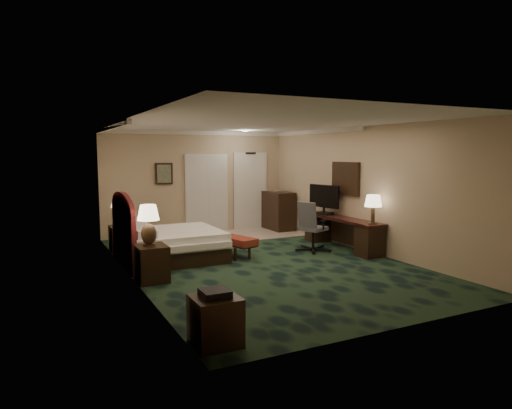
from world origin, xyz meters
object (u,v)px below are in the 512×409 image
lamp_far (119,211)px  tv (324,200)px  bed_bench (232,246)px  desk (342,233)px  nightstand_far (120,238)px  side_table (215,321)px  bed (173,245)px  minibar (278,211)px  desk_chair (313,226)px  lamp_near (149,225)px  nightstand_near (152,263)px

lamp_far → tv: bearing=-16.8°
bed_bench → desk: desk is taller
nightstand_far → bed_bench: nightstand_far is taller
desk → tv: size_ratio=2.66×
side_table → desk: (4.44, 3.58, 0.07)m
bed → minibar: (3.65, 2.18, 0.23)m
tv → desk_chair: (-0.74, -0.67, -0.49)m
nightstand_far → tv: size_ratio=0.61×
nightstand_far → desk_chair: (3.74, -1.96, 0.28)m
lamp_near → nightstand_far: bearing=89.9°
nightstand_far → minibar: bearing=10.6°
nightstand_far → desk: size_ratio=0.23×
nightstand_near → tv: size_ratio=0.68×
nightstand_far → bed_bench: bearing=-37.3°
bed → nightstand_near: bearing=-118.7°
lamp_far → minibar: size_ratio=0.62×
desk → nightstand_near: bearing=-170.3°
bed → desk_chair: size_ratio=1.68×
lamp_near → lamp_far: 2.78m
bed_bench → tv: (2.46, 0.24, 0.83)m
bed_bench → desk_chair: (1.73, -0.43, 0.35)m
desk_chair → minibar: desk_chair is taller
side_table → minibar: bearing=55.5°
desk → tv: tv is taller
nightstand_far → desk_chair: size_ratio=0.49×
side_table → minibar: size_ratio=0.52×
desk → minibar: 2.82m
lamp_far → bed_bench: (2.01, -1.59, -0.67)m
desk → bed: bearing=170.3°
nightstand_near → lamp_far: (-0.02, 2.80, 0.57)m
desk_chair → nightstand_far: bearing=130.3°
minibar → lamp_near: bearing=-141.4°
lamp_near → bed_bench: 2.46m
lamp_near → tv: 4.71m
nightstand_far → minibar: 4.52m
nightstand_far → tv: tv is taller
bed_bench → desk: (2.47, -0.45, 0.14)m
bed_bench → lamp_far: bearing=124.6°
lamp_far → desk_chair: size_ratio=0.60×
bed_bench → minibar: minibar is taller
lamp_far → minibar: bearing=9.9°
desk → nightstand_far: bearing=156.2°
side_table → tv: size_ratio=0.61×
lamp_far → desk_chair: bearing=-28.4°
lamp_far → desk: (4.48, -2.04, -0.53)m
bed → bed_bench: size_ratio=1.56×
lamp_near → tv: bearing=17.7°
nightstand_far → tv: bearing=-16.1°
lamp_far → tv: size_ratio=0.74×
side_table → desk: 5.70m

